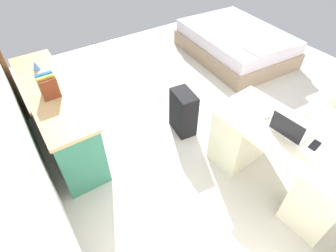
{
  "coord_description": "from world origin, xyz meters",
  "views": [
    {
      "loc": [
        -2.1,
        2.17,
        2.47
      ],
      "look_at": [
        -0.45,
        1.08,
        0.6
      ],
      "focal_mm": 28.82,
      "sensor_mm": 36.0,
      "label": 1
    }
  ],
  "objects_px": {
    "credenza": "(58,116)",
    "computer_mouse": "(267,116)",
    "desk": "(279,159)",
    "figurine_small": "(35,66)",
    "office_chair": "(335,123)",
    "suitcase_black": "(183,112)",
    "bed": "(235,43)",
    "cell_phone_near_laptop": "(315,145)",
    "laptop": "(289,130)"
  },
  "relations": [
    {
      "from": "credenza",
      "to": "computer_mouse",
      "type": "xyz_separation_m",
      "value": [
        -1.56,
        -1.66,
        0.35
      ]
    },
    {
      "from": "desk",
      "to": "computer_mouse",
      "type": "xyz_separation_m",
      "value": [
        0.29,
        -0.01,
        0.36
      ]
    },
    {
      "from": "desk",
      "to": "figurine_small",
      "type": "relative_size",
      "value": 13.53
    },
    {
      "from": "office_chair",
      "to": "suitcase_black",
      "type": "bearing_deg",
      "value": 45.09
    },
    {
      "from": "desk",
      "to": "computer_mouse",
      "type": "relative_size",
      "value": 14.88
    },
    {
      "from": "bed",
      "to": "figurine_small",
      "type": "relative_size",
      "value": 18.09
    },
    {
      "from": "bed",
      "to": "suitcase_black",
      "type": "xyz_separation_m",
      "value": [
        -1.06,
        1.92,
        0.05
      ]
    },
    {
      "from": "desk",
      "to": "credenza",
      "type": "relative_size",
      "value": 0.83
    },
    {
      "from": "office_chair",
      "to": "cell_phone_near_laptop",
      "type": "distance_m",
      "value": 0.91
    },
    {
      "from": "laptop",
      "to": "cell_phone_near_laptop",
      "type": "xyz_separation_m",
      "value": [
        -0.23,
        -0.08,
        -0.04
      ]
    },
    {
      "from": "desk",
      "to": "credenza",
      "type": "bearing_deg",
      "value": 41.87
    },
    {
      "from": "bed",
      "to": "computer_mouse",
      "type": "relative_size",
      "value": 19.9
    },
    {
      "from": "computer_mouse",
      "to": "laptop",
      "type": "bearing_deg",
      "value": 170.98
    },
    {
      "from": "computer_mouse",
      "to": "cell_phone_near_laptop",
      "type": "relative_size",
      "value": 0.74
    },
    {
      "from": "laptop",
      "to": "suitcase_black",
      "type": "bearing_deg",
      "value": 14.58
    },
    {
      "from": "credenza",
      "to": "computer_mouse",
      "type": "height_order",
      "value": "credenza"
    },
    {
      "from": "credenza",
      "to": "suitcase_black",
      "type": "relative_size",
      "value": 3.11
    },
    {
      "from": "cell_phone_near_laptop",
      "to": "desk",
      "type": "bearing_deg",
      "value": 8.83
    },
    {
      "from": "cell_phone_near_laptop",
      "to": "bed",
      "type": "bearing_deg",
      "value": -41.22
    },
    {
      "from": "computer_mouse",
      "to": "figurine_small",
      "type": "relative_size",
      "value": 0.91
    },
    {
      "from": "desk",
      "to": "office_chair",
      "type": "bearing_deg",
      "value": -91.13
    },
    {
      "from": "credenza",
      "to": "bed",
      "type": "relative_size",
      "value": 0.9
    },
    {
      "from": "desk",
      "to": "laptop",
      "type": "xyz_separation_m",
      "value": [
        0.02,
        0.01,
        0.4
      ]
    },
    {
      "from": "credenza",
      "to": "cell_phone_near_laptop",
      "type": "distance_m",
      "value": 2.7
    },
    {
      "from": "desk",
      "to": "office_chair",
      "type": "distance_m",
      "value": 0.9
    },
    {
      "from": "computer_mouse",
      "to": "suitcase_black",
      "type": "bearing_deg",
      "value": 15.11
    },
    {
      "from": "desk",
      "to": "cell_phone_near_laptop",
      "type": "xyz_separation_m",
      "value": [
        -0.21,
        -0.07,
        0.35
      ]
    },
    {
      "from": "office_chair",
      "to": "bed",
      "type": "xyz_separation_m",
      "value": [
        2.28,
        -0.7,
        -0.18
      ]
    },
    {
      "from": "computer_mouse",
      "to": "credenza",
      "type": "bearing_deg",
      "value": 42.25
    },
    {
      "from": "laptop",
      "to": "computer_mouse",
      "type": "height_order",
      "value": "laptop"
    },
    {
      "from": "credenza",
      "to": "figurine_small",
      "type": "bearing_deg",
      "value": 0.2
    },
    {
      "from": "credenza",
      "to": "computer_mouse",
      "type": "relative_size",
      "value": 18.0
    },
    {
      "from": "bed",
      "to": "laptop",
      "type": "distance_m",
      "value": 2.81
    },
    {
      "from": "figurine_small",
      "to": "credenza",
      "type": "bearing_deg",
      "value": -179.8
    },
    {
      "from": "credenza",
      "to": "figurine_small",
      "type": "height_order",
      "value": "figurine_small"
    },
    {
      "from": "suitcase_black",
      "to": "laptop",
      "type": "height_order",
      "value": "laptop"
    },
    {
      "from": "desk",
      "to": "laptop",
      "type": "height_order",
      "value": "laptop"
    },
    {
      "from": "credenza",
      "to": "cell_phone_near_laptop",
      "type": "bearing_deg",
      "value": -140.0
    },
    {
      "from": "office_chair",
      "to": "figurine_small",
      "type": "relative_size",
      "value": 8.55
    },
    {
      "from": "figurine_small",
      "to": "computer_mouse",
      "type": "bearing_deg",
      "value": -140.37
    },
    {
      "from": "figurine_small",
      "to": "office_chair",
      "type": "bearing_deg",
      "value": -132.13
    },
    {
      "from": "suitcase_black",
      "to": "cell_phone_near_laptop",
      "type": "distance_m",
      "value": 1.52
    },
    {
      "from": "desk",
      "to": "bed",
      "type": "bearing_deg",
      "value": -35.29
    },
    {
      "from": "bed",
      "to": "credenza",
      "type": "bearing_deg",
      "value": 97.27
    },
    {
      "from": "laptop",
      "to": "cell_phone_near_laptop",
      "type": "relative_size",
      "value": 2.4
    },
    {
      "from": "office_chair",
      "to": "bed",
      "type": "distance_m",
      "value": 2.39
    },
    {
      "from": "laptop",
      "to": "office_chair",
      "type": "bearing_deg",
      "value": -92.54
    },
    {
      "from": "suitcase_black",
      "to": "bed",
      "type": "bearing_deg",
      "value": -53.34
    },
    {
      "from": "suitcase_black",
      "to": "office_chair",
      "type": "bearing_deg",
      "value": -127.27
    },
    {
      "from": "laptop",
      "to": "cell_phone_near_laptop",
      "type": "bearing_deg",
      "value": -160.68
    }
  ]
}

